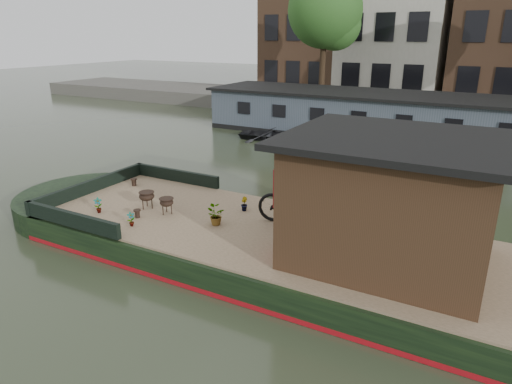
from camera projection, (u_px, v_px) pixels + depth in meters
The scene contains 19 objects.
ground at pixel (285, 261), 10.18m from camera, with size 120.00×120.00×0.00m, color #2A311F.
houseboat_hull at pixel (233, 238), 10.70m from camera, with size 14.01×4.02×0.60m.
houseboat_deck at pixel (285, 236), 9.98m from camera, with size 11.80×3.80×0.05m, color #9B8060.
bow_bulwark at pixel (114, 191), 12.21m from camera, with size 3.00×4.00×0.35m.
cabin at pixel (392, 199), 8.57m from camera, with size 4.00×3.50×2.42m.
bicycle at pixel (302, 202), 10.36m from camera, with size 0.71×2.05×1.08m, color black.
potted_plant_a at pixel (98, 205), 11.14m from camera, with size 0.20×0.14×0.38m, color maroon.
potted_plant_b at pixel (244, 204), 11.29m from camera, with size 0.19×0.15×0.35m, color brown.
potted_plant_c at pixel (215, 216), 10.43m from camera, with size 0.41×0.35×0.45m, color #A4382F.
potted_plant_d at pixel (322, 201), 11.19m from camera, with size 0.32×0.32×0.57m, color brown.
potted_plant_e at pixel (131, 219), 10.36m from camera, with size 0.18×0.12×0.34m, color maroon.
brazier_front at pixel (147, 200), 11.43m from camera, with size 0.40×0.40×0.44m, color black, non-canonical shape.
brazier_rear at pixel (167, 206), 11.07m from camera, with size 0.37×0.37×0.40m, color black, non-canonical shape.
bollard_port at pixel (134, 182), 13.15m from camera, with size 0.19×0.19×0.21m, color black.
bollard_stbd at pixel (137, 214), 10.88m from camera, with size 0.18×0.18×0.20m, color black.
dinghy at pixel (273, 132), 21.81m from camera, with size 2.28×3.19×0.66m, color black.
far_houseboat at pixel (412, 120), 21.45m from camera, with size 20.40×4.40×2.11m.
quay at pixel (433, 111), 27.01m from camera, with size 60.00×6.00×0.90m, color #47443F.
tree_left at pixel (328, 14), 26.92m from camera, with size 4.40×4.40×7.40m.
Camera 1 is at (3.82, -8.29, 4.82)m, focal length 32.00 mm.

